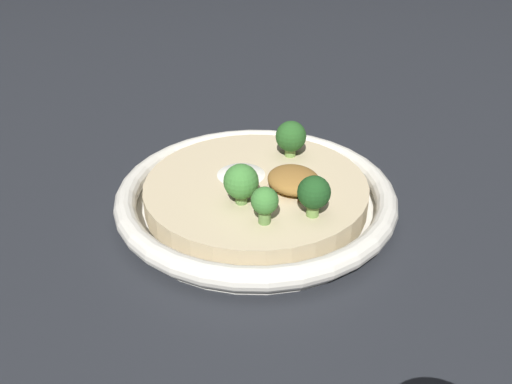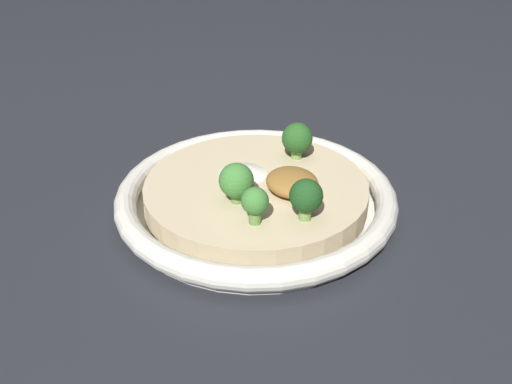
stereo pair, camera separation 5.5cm
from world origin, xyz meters
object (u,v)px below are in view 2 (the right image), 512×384
Objects in this scene: broccoli_back_right at (306,197)px; broccoli_back_left at (297,139)px; broccoli_right at (255,203)px; risotto_bowl at (256,194)px; broccoli_front_right at (236,181)px.

broccoli_back_left is at bearing 159.95° from broccoli_back_right.
broccoli_back_right reaches higher than broccoli_right.
broccoli_back_right is 0.05m from broccoli_right.
broccoli_right is at bearing -20.51° from risotto_bowl.
broccoli_back_left is (-0.12, 0.04, -0.00)m from broccoli_back_right.
broccoli_back_left is at bearing 125.45° from broccoli_front_right.
broccoli_back_right is 0.98× the size of broccoli_back_left.
risotto_bowl is 0.06m from broccoli_front_right.
broccoli_front_right is 0.04m from broccoli_right.
broccoli_front_right is at bearing -134.60° from broccoli_back_right.
broccoli_back_right is 1.12× the size of broccoli_right.
broccoli_front_right is (-0.05, -0.05, -0.00)m from broccoli_back_right.
broccoli_back_right reaches higher than risotto_bowl.
broccoli_front_right is 1.13× the size of broccoli_right.
broccoli_back_right is at bearing -20.05° from broccoli_back_left.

